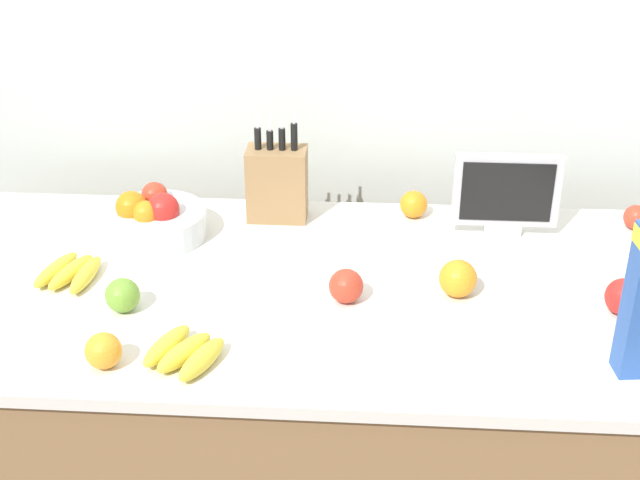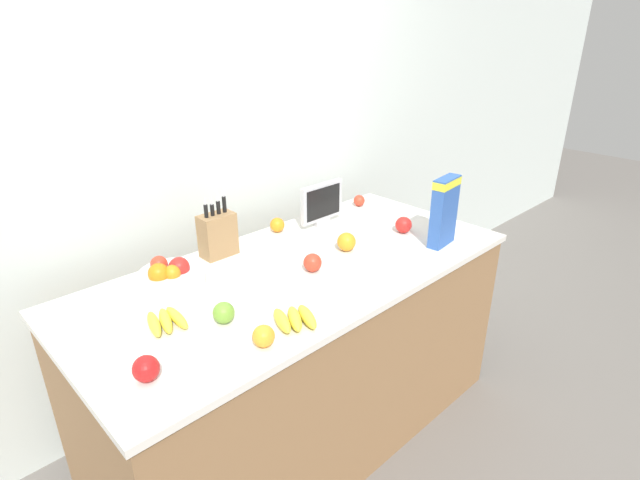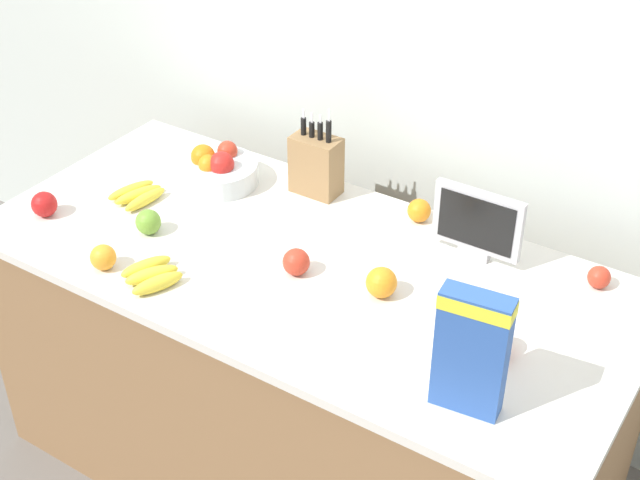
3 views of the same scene
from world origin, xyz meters
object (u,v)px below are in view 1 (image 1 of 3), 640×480
banana_bunch_right (71,272)px  orange_by_cereal (414,204)px  apple_front (624,297)px  apple_near_bananas (636,217)px  knife_block (277,183)px  banana_bunch_left (184,352)px  small_monitor (506,192)px  apple_middle (123,295)px  orange_back_center (103,351)px  orange_near_bowl (458,279)px  fruit_bowl (154,219)px  apple_by_knife_block (346,286)px

banana_bunch_right → orange_by_cereal: 0.91m
apple_front → apple_near_bananas: bearing=72.7°
knife_block → apple_front: bearing=-27.3°
banana_bunch_left → orange_by_cereal: 0.85m
small_monitor → apple_front: (0.22, -0.36, -0.08)m
knife_block → apple_front: knife_block is taller
banana_bunch_left → apple_middle: size_ratio=2.57×
orange_back_center → banana_bunch_right: bearing=117.7°
orange_near_bowl → orange_back_center: size_ratio=1.16×
apple_front → small_monitor: bearing=121.9°
knife_block → apple_middle: size_ratio=3.96×
orange_near_bowl → banana_bunch_right: bearing=179.2°
apple_middle → orange_near_bowl: 0.76m
orange_near_bowl → orange_back_center: (-0.74, -0.32, -0.01)m
apple_middle → small_monitor: bearing=25.4°
banana_bunch_right → apple_near_bananas: size_ratio=2.91×
small_monitor → banana_bunch_right: size_ratio=1.43×
apple_front → orange_by_cereal: (-0.45, 0.45, -0.00)m
fruit_bowl → apple_middle: (0.01, -0.35, -0.01)m
apple_by_knife_block → apple_front: size_ratio=0.95×
banana_bunch_left → apple_near_bananas: 1.26m
apple_front → orange_back_center: 1.13m
small_monitor → orange_back_center: small_monitor is taller
small_monitor → orange_back_center: bearing=-144.2°
small_monitor → banana_bunch_right: (-1.05, -0.30, -0.10)m
banana_bunch_right → knife_block: bearing=38.0°
banana_bunch_left → apple_middle: 0.25m
knife_block → apple_near_bananas: bearing=-0.2°
orange_back_center → small_monitor: bearing=35.8°
banana_bunch_right → apple_near_bananas: 1.45m
banana_bunch_left → apple_middle: bearing=133.8°
apple_by_knife_block → orange_by_cereal: 0.47m
knife_block → orange_near_bowl: bearing=-39.0°
small_monitor → orange_near_bowl: bearing=-114.2°
apple_middle → apple_by_knife_block: (0.50, 0.07, 0.00)m
apple_near_bananas → apple_front: size_ratio=0.78×
apple_near_bananas → orange_near_bowl: 0.61m
apple_near_bananas → knife_block: bearing=179.8°
banana_bunch_left → apple_middle: (-0.17, 0.18, 0.02)m
apple_by_knife_block → fruit_bowl: bearing=150.9°
small_monitor → orange_back_center: size_ratio=3.58×
banana_bunch_left → orange_near_bowl: size_ratio=2.29×
small_monitor → fruit_bowl: small_monitor is taller
apple_by_knife_block → orange_near_bowl: (0.26, 0.04, 0.00)m
apple_middle → orange_by_cereal: 0.84m
apple_by_knife_block → apple_front: (0.62, -0.01, 0.00)m
fruit_bowl → apple_middle: bearing=-88.2°
fruit_bowl → banana_bunch_right: size_ratio=1.39×
orange_near_bowl → apple_by_knife_block: bearing=-170.5°
apple_by_knife_block → small_monitor: bearing=41.7°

